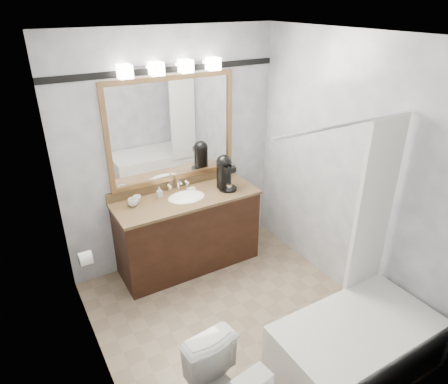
% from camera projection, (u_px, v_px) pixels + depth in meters
% --- Properties ---
extents(room, '(2.42, 2.62, 2.52)m').
position_uv_depth(room, '(239.00, 202.00, 3.20)').
color(room, gray).
rests_on(room, ground).
extents(vanity, '(1.53, 0.58, 0.97)m').
position_uv_depth(vanity, '(188.00, 230.00, 4.35)').
color(vanity, black).
rests_on(vanity, ground).
extents(mirror, '(1.40, 0.04, 1.10)m').
position_uv_depth(mirror, '(172.00, 130.00, 4.08)').
color(mirror, '#9E7447').
rests_on(mirror, room).
extents(vanity_light_bar, '(1.02, 0.14, 0.12)m').
position_uv_depth(vanity_light_bar, '(171.00, 67.00, 3.76)').
color(vanity_light_bar, silver).
rests_on(vanity_light_bar, room).
extents(accent_stripe, '(2.40, 0.01, 0.06)m').
position_uv_depth(accent_stripe, '(168.00, 70.00, 3.83)').
color(accent_stripe, black).
rests_on(accent_stripe, room).
extents(bathtub, '(1.30, 0.75, 1.96)m').
position_uv_depth(bathtub, '(356.00, 338.00, 3.19)').
color(bathtub, white).
rests_on(bathtub, ground).
extents(tp_roll, '(0.11, 0.12, 0.12)m').
position_uv_depth(tp_roll, '(85.00, 258.00, 3.44)').
color(tp_roll, white).
rests_on(tp_roll, room).
extents(tissue_box, '(0.24, 0.16, 0.09)m').
position_uv_depth(tissue_box, '(252.00, 384.00, 2.28)').
color(tissue_box, white).
rests_on(tissue_box, toilet).
extents(coffee_maker, '(0.20, 0.25, 0.38)m').
position_uv_depth(coffee_maker, '(224.00, 171.00, 4.28)').
color(coffee_maker, black).
rests_on(coffee_maker, vanity).
extents(cup_left, '(0.12, 0.12, 0.08)m').
position_uv_depth(cup_left, '(133.00, 202.00, 3.97)').
color(cup_left, white).
rests_on(cup_left, vanity).
extents(cup_right, '(0.08, 0.08, 0.07)m').
position_uv_depth(cup_right, '(137.00, 199.00, 4.04)').
color(cup_right, white).
rests_on(cup_right, vanity).
extents(soap_bottle_a, '(0.05, 0.05, 0.11)m').
position_uv_depth(soap_bottle_a, '(160.00, 192.00, 4.13)').
color(soap_bottle_a, white).
rests_on(soap_bottle_a, vanity).
extents(soap_bar, '(0.09, 0.06, 0.03)m').
position_uv_depth(soap_bar, '(191.00, 189.00, 4.30)').
color(soap_bar, beige).
rests_on(soap_bar, vanity).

